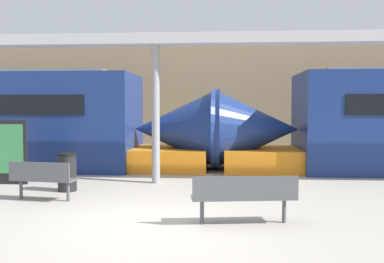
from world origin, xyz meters
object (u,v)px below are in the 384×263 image
at_px(bench_near, 244,194).
at_px(poster_board, 7,152).
at_px(trash_bin, 67,172).
at_px(support_column_near, 156,115).

xyz_separation_m(bench_near, poster_board, (-6.00, 3.50, 0.34)).
bearing_deg(poster_board, trash_bin, -22.69).
relative_size(bench_near, poster_board, 1.09).
bearing_deg(support_column_near, bench_near, -61.63).
xyz_separation_m(bench_near, support_column_near, (-2.13, 3.95, 1.30)).
height_order(trash_bin, poster_board, poster_board).
distance_m(poster_board, support_column_near, 4.02).
distance_m(trash_bin, support_column_near, 2.70).
xyz_separation_m(trash_bin, poster_board, (-1.91, 0.80, 0.40)).
bearing_deg(poster_board, bench_near, -30.22).
relative_size(bench_near, support_column_near, 0.50).
distance_m(trash_bin, poster_board, 2.11).
bearing_deg(poster_board, support_column_near, 6.69).
bearing_deg(bench_near, trash_bin, 138.89).
relative_size(bench_near, trash_bin, 2.00).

